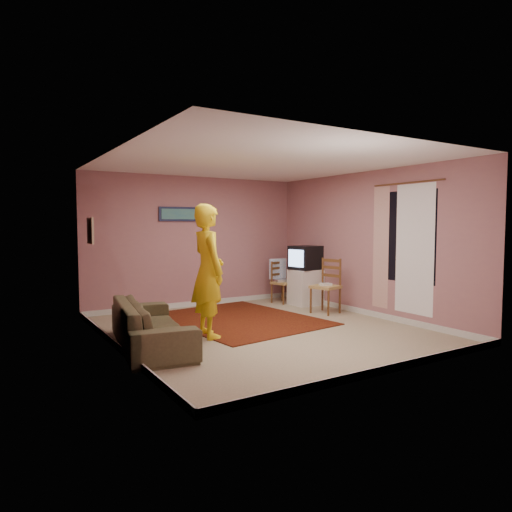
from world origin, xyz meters
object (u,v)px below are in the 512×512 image
chair_a (283,278)px  chair_b (326,280)px  tv_cabinet (305,287)px  person (208,271)px  crt_tv (305,258)px  sofa (151,324)px

chair_a → chair_b: bearing=-103.4°
tv_cabinet → chair_b: size_ratio=1.32×
chair_b → chair_a: bearing=166.7°
tv_cabinet → person: size_ratio=0.38×
tv_cabinet → chair_a: chair_a is taller
tv_cabinet → crt_tv: crt_tv is taller
tv_cabinet → chair_a: bearing=121.1°
crt_tv → person: 3.16m
chair_a → sofa: 3.98m
chair_a → person: (-2.59, -1.80, 0.44)m
person → sofa: bearing=99.5°
tv_cabinet → person: bearing=-154.4°
tv_cabinet → chair_b: chair_b is taller
chair_b → sofa: size_ratio=0.26×
chair_b → person: size_ratio=0.29×
chair_a → person: bearing=-160.1°
tv_cabinet → sofa: 4.02m
chair_a → person: 3.19m
crt_tv → sofa: size_ratio=0.30×
crt_tv → sofa: crt_tv is taller
chair_b → person: person is taller
chair_a → person: size_ratio=0.25×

